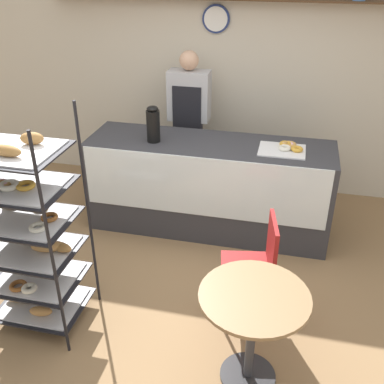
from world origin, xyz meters
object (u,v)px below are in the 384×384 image
object	(u,v)px
donut_tray_counter	(286,148)
person_worker	(189,121)
cafe_table	(253,317)
cafe_chair	(258,260)
coffee_carafe	(153,124)
pastry_rack	(29,233)

from	to	relation	value
donut_tray_counter	person_worker	bearing A→B (deg)	149.57
cafe_table	cafe_chair	bearing A→B (deg)	92.37
cafe_chair	coffee_carafe	bearing A→B (deg)	-144.68
coffee_carafe	cafe_chair	bearing A→B (deg)	-44.24
coffee_carafe	donut_tray_counter	distance (m)	1.26
person_worker	cafe_table	bearing A→B (deg)	-67.78
person_worker	coffee_carafe	distance (m)	0.76
pastry_rack	donut_tray_counter	bearing A→B (deg)	43.00
donut_tray_counter	cafe_chair	bearing A→B (deg)	-94.88
coffee_carafe	person_worker	bearing A→B (deg)	75.69
person_worker	donut_tray_counter	world-z (taller)	person_worker
coffee_carafe	donut_tray_counter	size ratio (longest dim) A/B	0.83
donut_tray_counter	coffee_carafe	bearing A→B (deg)	-176.30
cafe_chair	coffee_carafe	distance (m)	1.70
person_worker	cafe_table	size ratio (longest dim) A/B	2.28
pastry_rack	coffee_carafe	distance (m)	1.61
cafe_table	pastry_rack	bearing A→B (deg)	172.91
person_worker	cafe_table	world-z (taller)	person_worker
pastry_rack	donut_tray_counter	distance (m)	2.34
cafe_table	cafe_chair	world-z (taller)	cafe_chair
coffee_carafe	donut_tray_counter	xyz separation A→B (m)	(1.25, 0.08, -0.15)
pastry_rack	coffee_carafe	bearing A→B (deg)	73.05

